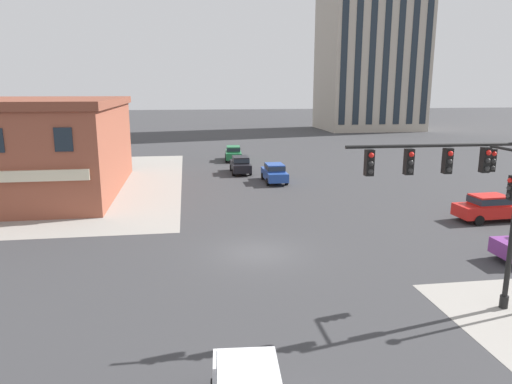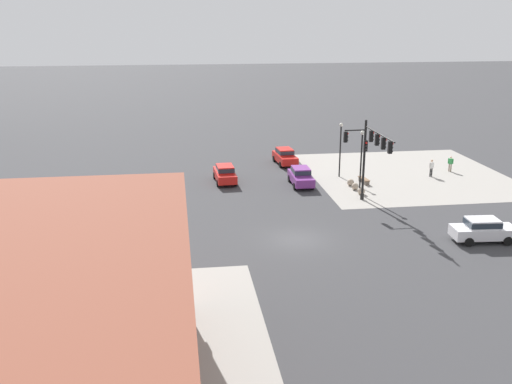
# 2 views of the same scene
# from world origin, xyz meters

# --- Properties ---
(ground_plane) EXTENTS (320.00, 320.00, 0.00)m
(ground_plane) POSITION_xyz_m (0.00, 0.00, 0.00)
(ground_plane) COLOR #38383A
(sidewalk_corner_slab) EXTENTS (20.00, 19.00, 0.02)m
(sidewalk_corner_slab) POSITION_xyz_m (16.00, -14.50, 0.00)
(sidewalk_corner_slab) COLOR gray
(sidewalk_corner_slab) RESTS_ON ground
(traffic_signal_main) EXTENTS (6.78, 2.09, 6.89)m
(traffic_signal_main) POSITION_xyz_m (6.84, -7.33, 4.78)
(traffic_signal_main) COLOR black
(traffic_signal_main) RESTS_ON ground
(bollard_sphere_curb_a) EXTENTS (0.64, 0.64, 0.64)m
(bollard_sphere_curb_a) POSITION_xyz_m (9.89, -7.88, 0.32)
(bollard_sphere_curb_a) COLOR gray
(bollard_sphere_curb_a) RESTS_ON ground
(bollard_sphere_curb_b) EXTENTS (0.64, 0.64, 0.64)m
(bollard_sphere_curb_b) POSITION_xyz_m (11.41, -7.76, 0.32)
(bollard_sphere_curb_b) COLOR gray
(bollard_sphere_curb_b) RESTS_ON ground
(bollard_sphere_curb_c) EXTENTS (0.64, 0.64, 0.64)m
(bollard_sphere_curb_c) POSITION_xyz_m (12.75, -7.75, 0.32)
(bollard_sphere_curb_c) COLOR gray
(bollard_sphere_curb_c) RESTS_ON ground
(bench_near_signal) EXTENTS (1.84, 0.64, 0.49)m
(bench_near_signal) POSITION_xyz_m (13.41, -9.25, 0.33)
(bench_near_signal) COLOR brown
(bench_near_signal) RESTS_ON ground
(pedestrian_near_bench) EXTENTS (0.37, 0.46, 1.58)m
(pedestrian_near_bench) POSITION_xyz_m (16.43, -19.27, 0.90)
(pedestrian_near_bench) COLOR gray
(pedestrian_near_bench) RESTS_ON ground
(pedestrian_at_curb) EXTENTS (0.28, 0.54, 1.71)m
(pedestrian_at_curb) POSITION_xyz_m (14.81, -16.52, 0.99)
(pedestrian_at_curb) COLOR #333333
(pedestrian_at_curb) RESTS_ON ground
(street_lamp_corner_near) EXTENTS (0.36, 0.36, 5.71)m
(street_lamp_corner_near) POSITION_xyz_m (10.00, -7.73, 3.56)
(street_lamp_corner_near) COLOR black
(street_lamp_corner_near) RESTS_ON ground
(street_lamp_mid_sidewalk) EXTENTS (0.36, 0.36, 5.34)m
(street_lamp_mid_sidewalk) POSITION_xyz_m (16.03, -7.58, 3.35)
(street_lamp_mid_sidewalk) COLOR black
(street_lamp_mid_sidewalk) RESTS_ON ground
(car_main_northbound_near) EXTENTS (2.13, 4.52, 1.68)m
(car_main_northbound_near) POSITION_xyz_m (-2.15, -12.78, 0.92)
(car_main_northbound_near) COLOR silver
(car_main_northbound_near) RESTS_ON ground
(car_main_southbound_near) EXTENTS (4.53, 2.16, 1.68)m
(car_main_southbound_near) POSITION_xyz_m (21.79, -3.22, 0.92)
(car_main_southbound_near) COLOR red
(car_main_southbound_near) RESTS_ON ground
(car_main_southbound_far) EXTENTS (4.42, 1.93, 1.68)m
(car_main_southbound_far) POSITION_xyz_m (13.57, -3.20, 0.92)
(car_main_southbound_far) COLOR #7A3389
(car_main_southbound_far) RESTS_ON ground
(car_cross_eastbound) EXTENTS (4.48, 2.04, 1.68)m
(car_cross_eastbound) POSITION_xyz_m (15.50, 3.72, 0.92)
(car_cross_eastbound) COLOR red
(car_cross_eastbound) RESTS_ON ground
(car_cross_westbound) EXTENTS (1.89, 4.40, 1.68)m
(car_cross_westbound) POSITION_xyz_m (4.25, 17.94, 0.92)
(car_cross_westbound) COLOR #23479E
(car_cross_westbound) RESTS_ON ground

